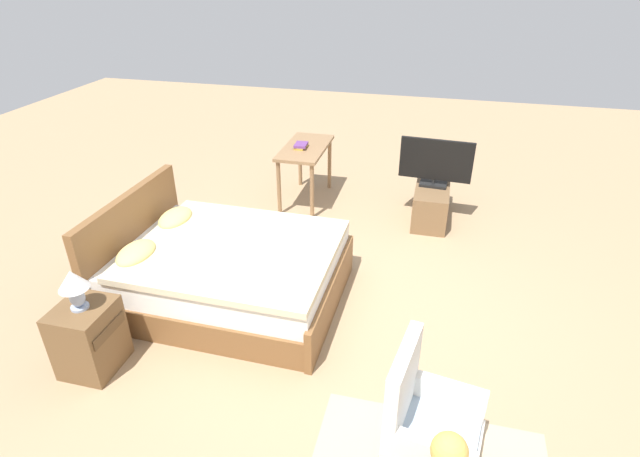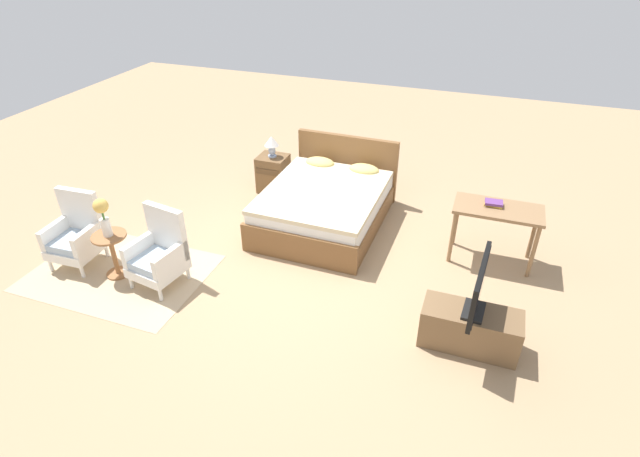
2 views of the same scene
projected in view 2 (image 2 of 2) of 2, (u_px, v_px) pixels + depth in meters
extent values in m
plane|color=#A38460|center=(304.00, 265.00, 6.23)|extent=(16.00, 16.00, 0.00)
cube|color=tan|center=(120.00, 273.00, 6.09)|extent=(2.10, 1.50, 0.01)
cube|color=brown|center=(325.00, 215.00, 7.00)|extent=(1.55, 2.04, 0.28)
cube|color=white|center=(325.00, 199.00, 6.86)|extent=(1.49, 1.96, 0.24)
cube|color=beige|center=(323.00, 192.00, 6.72)|extent=(1.53, 1.80, 0.06)
cube|color=brown|center=(347.00, 166.00, 7.59)|extent=(1.55, 0.11, 0.96)
cube|color=brown|center=(298.00, 248.00, 6.19)|extent=(1.55, 0.09, 0.40)
ellipsoid|color=#DBC670|center=(320.00, 162.00, 7.42)|extent=(0.44, 0.29, 0.14)
ellipsoid|color=#DBC670|center=(364.00, 169.00, 7.22)|extent=(0.44, 0.29, 0.14)
cylinder|color=white|center=(51.00, 265.00, 6.09)|extent=(0.04, 0.04, 0.16)
cylinder|color=white|center=(82.00, 272.00, 5.98)|extent=(0.04, 0.04, 0.16)
cylinder|color=white|center=(77.00, 245.00, 6.46)|extent=(0.04, 0.04, 0.16)
cylinder|color=white|center=(107.00, 251.00, 6.35)|extent=(0.04, 0.04, 0.16)
cube|color=white|center=(76.00, 248.00, 6.14)|extent=(0.56, 0.56, 0.12)
cube|color=#A3B7CC|center=(74.00, 241.00, 6.09)|extent=(0.52, 0.52, 0.10)
cube|color=white|center=(81.00, 213.00, 6.13)|extent=(0.54, 0.10, 0.64)
cube|color=white|center=(56.00, 232.00, 6.10)|extent=(0.09, 0.52, 0.26)
cube|color=white|center=(89.00, 239.00, 5.99)|extent=(0.09, 0.52, 0.26)
cylinder|color=white|center=(131.00, 282.00, 5.81)|extent=(0.04, 0.04, 0.16)
cylinder|color=white|center=(160.00, 294.00, 5.62)|extent=(0.04, 0.04, 0.16)
cylinder|color=white|center=(160.00, 262.00, 6.15)|extent=(0.04, 0.04, 0.16)
cylinder|color=white|center=(188.00, 273.00, 5.96)|extent=(0.04, 0.04, 0.16)
cube|color=white|center=(158.00, 268.00, 5.81)|extent=(0.62, 0.62, 0.12)
cube|color=#A3B7CC|center=(156.00, 260.00, 5.75)|extent=(0.57, 0.57, 0.10)
cube|color=white|center=(167.00, 231.00, 5.78)|extent=(0.55, 0.17, 0.64)
cube|color=white|center=(140.00, 249.00, 5.80)|extent=(0.15, 0.52, 0.26)
cube|color=white|center=(171.00, 260.00, 5.61)|extent=(0.15, 0.52, 0.26)
cylinder|color=#936038|center=(119.00, 273.00, 6.07)|extent=(0.28, 0.28, 0.03)
cylinder|color=#936038|center=(114.00, 255.00, 5.93)|extent=(0.06, 0.06, 0.51)
cylinder|color=#936038|center=(109.00, 236.00, 5.79)|extent=(0.40, 0.40, 0.02)
cylinder|color=silver|center=(106.00, 227.00, 5.72)|extent=(0.11, 0.11, 0.22)
cylinder|color=#477538|center=(103.00, 215.00, 5.64)|extent=(0.02, 0.02, 0.10)
sphere|color=#E0B251|center=(101.00, 206.00, 5.57)|extent=(0.17, 0.17, 0.17)
cube|color=brown|center=(273.00, 173.00, 7.79)|extent=(0.44, 0.40, 0.58)
cube|color=brown|center=(267.00, 172.00, 7.57)|extent=(0.37, 0.01, 0.09)
cylinder|color=#9EADC6|center=(272.00, 156.00, 7.64)|extent=(0.13, 0.13, 0.02)
ellipsoid|color=#9EADC6|center=(272.00, 150.00, 7.59)|extent=(0.11, 0.11, 0.16)
cone|color=silver|center=(271.00, 141.00, 7.50)|extent=(0.22, 0.22, 0.15)
cube|color=brown|center=(470.00, 328.00, 4.97)|extent=(0.96, 0.40, 0.44)
cube|color=black|center=(473.00, 311.00, 4.84)|extent=(0.22, 0.33, 0.03)
cylinder|color=black|center=(474.00, 308.00, 4.82)|extent=(0.04, 0.04, 0.05)
cube|color=black|center=(479.00, 286.00, 4.68)|extent=(0.10, 0.85, 0.49)
cube|color=black|center=(482.00, 286.00, 4.67)|extent=(0.06, 0.79, 0.44)
cylinder|color=#8E6B47|center=(452.00, 237.00, 6.12)|extent=(0.05, 0.05, 0.71)
cylinder|color=#8E6B47|center=(533.00, 252.00, 5.86)|extent=(0.05, 0.05, 0.71)
cylinder|color=#8E6B47|center=(456.00, 221.00, 6.46)|extent=(0.05, 0.05, 0.71)
cylinder|color=#8E6B47|center=(533.00, 234.00, 6.19)|extent=(0.05, 0.05, 0.71)
cube|color=#8E6B47|center=(499.00, 209.00, 5.96)|extent=(1.04, 0.52, 0.04)
cube|color=#B79333|center=(493.00, 205.00, 5.99)|extent=(0.22, 0.14, 0.03)
cube|color=#66387A|center=(494.00, 202.00, 5.97)|extent=(0.21, 0.16, 0.03)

